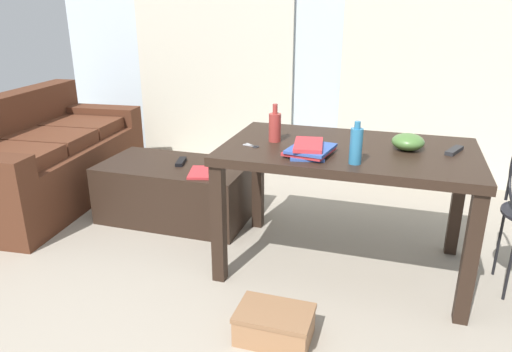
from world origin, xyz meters
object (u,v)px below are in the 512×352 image
bowl (408,142)px  book_stack (309,149)px  bottle_near (275,127)px  scissors (253,146)px  craft_table (348,164)px  magazine (202,172)px  bottle_far (356,145)px  tv_remote_primary (181,162)px  coffee_table (176,191)px  couch (43,160)px  tv_remote_on_table (454,150)px  shoebox (274,325)px

bowl → book_stack: (-0.49, -0.25, -0.01)m
bottle_near → scissors: 0.19m
craft_table → magazine: size_ratio=5.62×
bottle_far → magazine: size_ratio=0.87×
tv_remote_primary → bottle_far: bearing=-40.9°
coffee_table → bottle_near: 1.09m
bottle_far → tv_remote_primary: bearing=153.8°
couch → tv_remote_primary: couch is taller
couch → coffee_table: bearing=-1.3°
coffee_table → tv_remote_on_table: 1.90m
bottle_near → book_stack: bearing=-39.5°
scissors → magazine: (-0.47, 0.34, -0.32)m
bowl → shoebox: 1.20m
bowl → book_stack: size_ratio=0.60×
coffee_table → tv_remote_primary: bearing=33.2°
couch → shoebox: (2.23, -1.12, -0.25)m
bottle_near → magazine: (-0.56, 0.20, -0.41)m
bottle_far → magazine: bearing=155.7°
bottle_far → shoebox: size_ratio=0.61×
tv_remote_primary → magazine: bearing=-48.2°
book_stack → scissors: bearing=169.8°
tv_remote_on_table → shoebox: (-0.76, -0.84, -0.68)m
shoebox → bowl: bearing=57.8°
bottle_near → bottle_far: bearing=-29.3°
tv_remote_on_table → scissors: size_ratio=1.69×
coffee_table → bottle_far: size_ratio=4.89×
coffee_table → bottle_far: 1.58m
craft_table → scissors: scissors is taller
book_stack → tv_remote_on_table: bearing=20.7°
bottle_near → bowl: bearing=4.1°
coffee_table → shoebox: bearing=-46.2°
coffee_table → bowl: bearing=-10.0°
bottle_near → bowl: (0.73, 0.05, -0.04)m
bowl → tv_remote_primary: 1.60m
scissors → magazine: bearing=144.1°
craft_table → bottle_near: bearing=-179.3°
bottle_near → shoebox: bearing=-74.0°
craft_table → shoebox: 0.98m
shoebox → coffee_table: bearing=133.8°
book_stack → craft_table: bearing=48.2°
book_stack → magazine: bearing=153.5°
bottle_near → tv_remote_primary: (-0.79, 0.35, -0.40)m
couch → book_stack: (2.25, -0.55, 0.45)m
tv_remote_on_table → tv_remote_primary: bearing=-166.0°
bottle_near → magazine: bottle_near is taller
bottle_far → bowl: (0.25, 0.33, -0.05)m
couch → shoebox: size_ratio=5.10×
coffee_table → tv_remote_on_table: bearing=-7.9°
scissors → shoebox: 0.97m
couch → tv_remote_on_table: bearing=-5.3°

